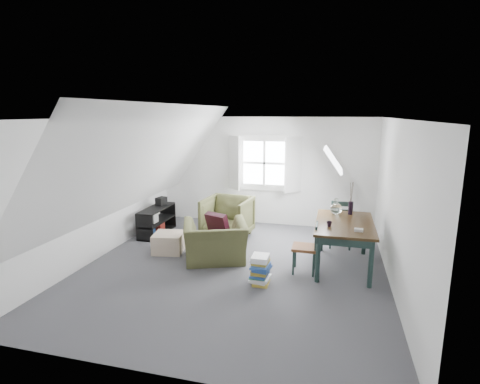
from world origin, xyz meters
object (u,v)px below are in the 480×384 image
(dining_chair_far, at_px, (341,222))
(magazine_stack, at_px, (260,270))
(armchair_near, at_px, (215,260))
(dining_table, at_px, (344,228))
(ottoman, at_px, (169,242))
(armchair_far, at_px, (228,237))
(media_shelf, at_px, (156,222))
(dining_chair_near, at_px, (307,247))

(dining_chair_far, distance_m, magazine_stack, 2.32)
(armchair_near, distance_m, dining_table, 2.32)
(armchair_near, height_order, ottoman, ottoman)
(armchair_far, distance_m, dining_table, 2.64)
(media_shelf, distance_m, magazine_stack, 3.23)
(armchair_near, distance_m, armchair_far, 1.28)
(dining_table, relative_size, magazine_stack, 3.55)
(dining_chair_far, distance_m, dining_chair_near, 1.47)
(dining_table, distance_m, dining_chair_far, 1.01)
(ottoman, xyz_separation_m, magazine_stack, (1.95, -0.90, 0.04))
(armchair_far, xyz_separation_m, dining_table, (2.34, -1.00, 0.69))
(armchair_near, distance_m, media_shelf, 2.05)
(media_shelf, bearing_deg, dining_table, -14.29)
(dining_chair_far, bearing_deg, media_shelf, 13.34)
(dining_chair_near, relative_size, media_shelf, 0.74)
(magazine_stack, bearing_deg, ottoman, 155.16)
(dining_chair_far, height_order, magazine_stack, dining_chair_far)
(media_shelf, relative_size, magazine_stack, 2.55)
(ottoman, height_order, media_shelf, media_shelf)
(dining_table, bearing_deg, dining_chair_near, -148.07)
(dining_table, bearing_deg, media_shelf, 167.02)
(dining_chair_near, bearing_deg, armchair_far, -108.39)
(ottoman, xyz_separation_m, media_shelf, (-0.72, 0.91, 0.08))
(armchair_far, distance_m, media_shelf, 1.59)
(ottoman, bearing_deg, armchair_near, -11.04)
(media_shelf, bearing_deg, dining_chair_far, 0.05)
(armchair_near, bearing_deg, dining_table, 165.76)
(dining_table, bearing_deg, armchair_near, -173.90)
(armchair_far, bearing_deg, dining_chair_far, 5.64)
(dining_chair_far, bearing_deg, dining_table, 103.25)
(armchair_far, bearing_deg, ottoman, -122.04)
(magazine_stack, bearing_deg, media_shelf, 145.83)
(armchair_near, bearing_deg, dining_chair_near, 154.87)
(armchair_near, bearing_deg, dining_chair_far, -171.03)
(dining_table, xyz_separation_m, dining_chair_far, (-0.04, 0.99, -0.18))
(ottoman, relative_size, dining_table, 0.34)
(magazine_stack, bearing_deg, armchair_near, 143.55)
(dining_chair_far, bearing_deg, magazine_stack, 69.77)
(dining_table, bearing_deg, ottoman, -179.55)
(armchair_near, distance_m, magazine_stack, 1.22)
(armchair_far, bearing_deg, dining_chair_near, -32.21)
(ottoman, height_order, dining_chair_near, dining_chair_near)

